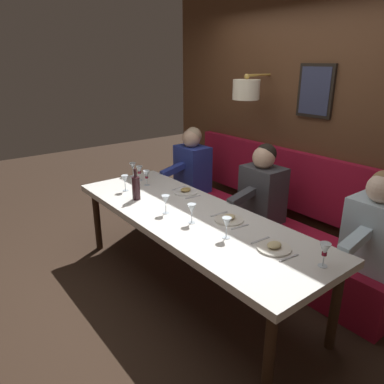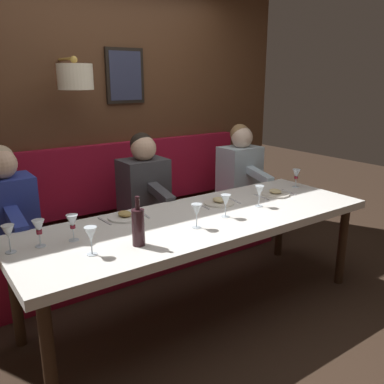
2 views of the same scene
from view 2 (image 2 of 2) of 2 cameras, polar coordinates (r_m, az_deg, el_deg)
name	(u,v)px [view 2 (image 2 of 2)]	position (r m, az deg, el deg)	size (l,w,h in m)	color
ground_plane	(201,309)	(3.22, 1.20, -16.05)	(12.00, 12.00, 0.00)	#332319
dining_table	(201,225)	(2.92, 1.28, -4.66)	(0.90, 2.63, 0.74)	silver
banquette_bench	(143,244)	(3.78, -6.89, -7.21)	(0.52, 2.83, 0.45)	maroon
back_wall_panel	(109,113)	(4.01, -11.50, 10.75)	(0.59, 4.03, 2.90)	#51331E
diner_nearest	(240,166)	(4.24, 6.77, 3.70)	(0.60, 0.40, 0.79)	silver
diner_near	(144,181)	(3.60, -6.76, 1.52)	(0.60, 0.40, 0.79)	#3D3D42
diner_middle	(6,204)	(3.24, -24.65, -1.49)	(0.60, 0.40, 0.79)	#283893
place_setting_0	(219,202)	(3.19, 3.78, -1.40)	(0.24, 0.32, 0.05)	silver
place_setting_1	(275,193)	(3.49, 11.59, -0.17)	(0.24, 0.32, 0.05)	silver
place_setting_2	(125,216)	(2.90, -9.40, -3.36)	(0.24, 0.32, 0.05)	white
wine_glass_0	(296,175)	(3.76, 14.41, 2.39)	(0.07, 0.07, 0.16)	silver
wine_glass_1	(72,222)	(2.55, -16.43, -4.12)	(0.07, 0.07, 0.16)	silver
wine_glass_2	(8,233)	(2.50, -24.35, -5.28)	(0.07, 0.07, 0.16)	silver
wine_glass_3	(259,192)	(3.14, 9.43, 0.05)	(0.07, 0.07, 0.16)	silver
wine_glass_4	(91,235)	(2.33, -14.01, -5.87)	(0.07, 0.07, 0.16)	silver
wine_glass_5	(197,211)	(2.65, 0.65, -2.65)	(0.07, 0.07, 0.16)	silver
wine_glass_6	(226,201)	(2.87, 4.74, -1.28)	(0.07, 0.07, 0.16)	silver
wine_glass_7	(39,228)	(2.53, -20.70, -4.73)	(0.07, 0.07, 0.16)	silver
wine_bottle	(138,226)	(2.41, -7.54, -4.82)	(0.08, 0.08, 0.30)	#33191E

